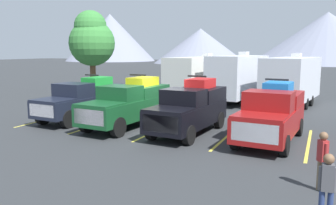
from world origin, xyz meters
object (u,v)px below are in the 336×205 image
at_px(pickup_truck_d, 272,114).
at_px(camper_trailer_c, 292,78).
at_px(person_b, 327,186).
at_px(pickup_truck_c, 190,108).
at_px(camper_trailer_b, 238,76).
at_px(person_a, 322,157).
at_px(camper_trailer_a, 200,75).
at_px(pickup_truck_b, 129,103).
at_px(pickup_truck_a, 83,99).

bearing_deg(pickup_truck_d, camper_trailer_c, 90.36).
bearing_deg(pickup_truck_d, person_b, -73.44).
bearing_deg(camper_trailer_c, pickup_truck_c, -109.62).
distance_m(camper_trailer_b, person_a, 16.74).
height_order(pickup_truck_d, person_a, pickup_truck_d).
relative_size(person_a, person_b, 1.00).
bearing_deg(person_b, camper_trailer_a, 116.45).
xyz_separation_m(pickup_truck_b, camper_trailer_b, (3.24, 10.52, 0.78)).
bearing_deg(pickup_truck_c, camper_trailer_b, 90.68).
bearing_deg(camper_trailer_a, camper_trailer_b, -13.21).
height_order(pickup_truck_d, camper_trailer_b, camper_trailer_b).
xyz_separation_m(camper_trailer_c, person_a, (2.10, -15.36, -0.98)).
bearing_deg(camper_trailer_a, person_a, -60.88).
xyz_separation_m(person_a, person_b, (0.11, -2.18, 0.00)).
distance_m(pickup_truck_b, pickup_truck_c, 3.37).
distance_m(pickup_truck_c, camper_trailer_c, 10.96).
height_order(pickup_truck_a, camper_trailer_c, camper_trailer_c).
bearing_deg(person_a, pickup_truck_b, 150.75).
distance_m(pickup_truck_d, camper_trailer_c, 10.36).
height_order(camper_trailer_a, camper_trailer_c, camper_trailer_c).
bearing_deg(person_b, pickup_truck_c, 129.06).
xyz_separation_m(pickup_truck_b, camper_trailer_c, (7.04, 10.24, 0.74)).
height_order(pickup_truck_c, person_a, pickup_truck_c).
bearing_deg(camper_trailer_a, pickup_truck_c, -73.47).
distance_m(pickup_truck_c, person_a, 7.68).
height_order(pickup_truck_b, pickup_truck_c, pickup_truck_c).
bearing_deg(pickup_truck_b, camper_trailer_c, 55.50).
xyz_separation_m(camper_trailer_a, person_a, (9.13, -16.39, -0.96)).
relative_size(pickup_truck_b, person_a, 3.49).
relative_size(pickup_truck_b, camper_trailer_b, 0.73).
relative_size(pickup_truck_a, pickup_truck_c, 1.04).
bearing_deg(pickup_truck_a, person_a, -24.27).
height_order(pickup_truck_c, camper_trailer_c, camper_trailer_c).
height_order(pickup_truck_c, pickup_truck_d, pickup_truck_c).
relative_size(camper_trailer_a, person_b, 5.27).
xyz_separation_m(camper_trailer_b, person_b, (6.00, -17.81, -1.02)).
distance_m(pickup_truck_c, person_b, 9.33).
distance_m(pickup_truck_b, person_a, 10.48).
relative_size(camper_trailer_a, camper_trailer_c, 1.07).
relative_size(pickup_truck_b, camper_trailer_a, 0.66).
height_order(camper_trailer_c, person_a, camper_trailer_c).
bearing_deg(person_a, pickup_truck_d, 112.06).
bearing_deg(pickup_truck_a, pickup_truck_b, -8.50).
bearing_deg(person_b, pickup_truck_d, 106.56).
bearing_deg(person_a, pickup_truck_c, 138.74).
distance_m(pickup_truck_b, pickup_truck_d, 7.10).
distance_m(person_a, person_b, 2.18).
distance_m(pickup_truck_a, camper_trailer_b, 12.00).
bearing_deg(pickup_truck_d, pickup_truck_b, 179.23).
distance_m(pickup_truck_b, camper_trailer_a, 11.30).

